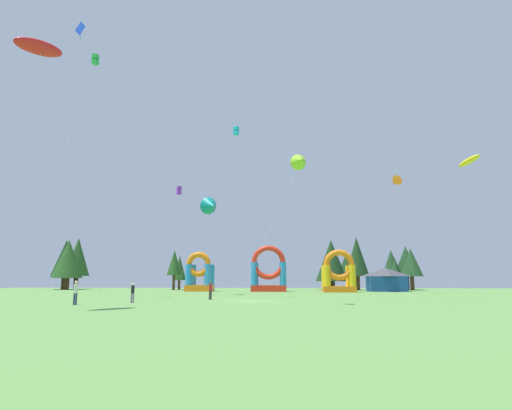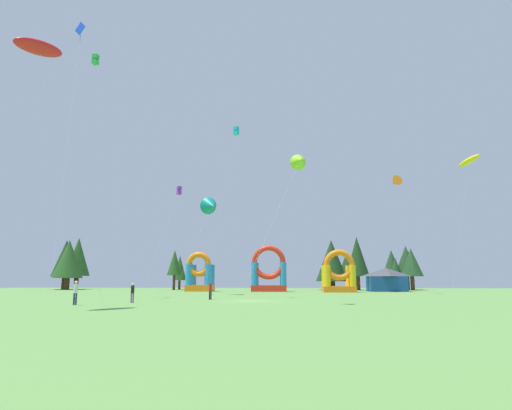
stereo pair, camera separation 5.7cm
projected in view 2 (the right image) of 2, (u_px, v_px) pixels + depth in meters
The scene contains 29 objects.
ground_plane at pixel (250, 301), 38.81m from camera, with size 120.00×120.00×0.00m, color #5B8C42.
kite_orange_delta at pixel (395, 182), 61.00m from camera, with size 3.22×1.90×16.29m.
kite_blue_diamond at pixel (81, 32), 45.70m from camera, with size 2.96×6.84×28.45m.
kite_green_box at pixel (96, 61), 49.82m from camera, with size 6.37×1.24×27.42m.
kite_purple_box at pixel (179, 191), 58.35m from camera, with size 4.04×3.52×14.27m.
kite_red_parafoil at pixel (39, 48), 30.69m from camera, with size 4.78×7.94×18.95m.
kite_cyan_box at pixel (236, 132), 48.51m from camera, with size 4.01×2.21×18.77m.
kite_lime_delta at pixel (300, 161), 35.07m from camera, with size 5.76×1.80×12.06m.
kite_yellow_parafoil at pixel (469, 161), 36.37m from camera, with size 2.04×4.21×12.22m.
kite_teal_delta at pixel (211, 206), 56.25m from camera, with size 5.65×4.07×12.60m.
person_midfield at pixel (133, 291), 35.90m from camera, with size 0.35×0.35×1.63m.
person_far_side at pixel (210, 289), 41.71m from camera, with size 0.38×0.38×1.68m.
person_left_edge at pixel (76, 291), 33.05m from camera, with size 0.34×0.34×1.81m.
inflatable_blue_arch at pixel (200, 276), 70.93m from camera, with size 4.26×4.11×6.35m.
inflatable_red_slide at pixel (339, 276), 65.84m from camera, with size 4.87×4.00×6.38m.
inflatable_orange_dome at pixel (269, 274), 69.42m from camera, with size 5.60×3.69×7.28m.
festival_tent at pixel (386, 280), 69.88m from camera, with size 5.78×4.36×3.75m.
tree_row_0 at pixel (66, 258), 85.14m from camera, with size 5.18×5.18×9.60m.
tree_row_1 at pixel (78, 257), 86.75m from camera, with size 4.85×4.85×10.18m.
tree_row_2 at pixel (68, 259), 82.87m from camera, with size 5.55×5.55×9.44m.
tree_row_3 at pixel (180, 268), 84.95m from camera, with size 2.69×2.69×6.55m.
tree_row_4 at pixel (175, 263), 80.64m from camera, with size 2.73×2.73×7.36m.
tree_row_5 at pixel (332, 261), 83.51m from camera, with size 6.15×6.15×9.44m.
tree_row_6 at pixel (347, 263), 83.36m from camera, with size 3.42×3.42×7.23m.
tree_row_7 at pixel (357, 257), 79.13m from camera, with size 4.19×4.19×9.62m.
tree_row_8 at pixel (392, 264), 82.79m from camera, with size 3.84×3.84×7.49m.
tree_row_9 at pixel (396, 269), 81.14m from camera, with size 2.95×2.95×5.94m.
tree_row_10 at pixel (411, 262), 78.80m from camera, with size 4.02×4.02×7.53m.
tree_row_11 at pixel (406, 261), 82.80m from camera, with size 4.45×4.45×8.25m.
Camera 2 is at (3.18, -39.58, 1.91)m, focal length 30.47 mm.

